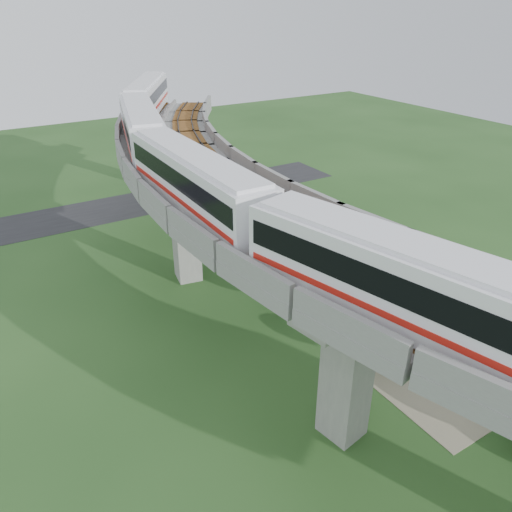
% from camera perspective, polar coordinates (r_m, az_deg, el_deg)
% --- Properties ---
extents(ground, '(160.00, 160.00, 0.00)m').
position_cam_1_polar(ground, '(36.67, -2.13, -9.70)').
color(ground, '#24491D').
rests_on(ground, ground).
extents(dirt_lot, '(18.00, 26.00, 0.04)m').
position_cam_1_polar(dirt_lot, '(42.86, 15.82, -4.80)').
color(dirt_lot, gray).
rests_on(dirt_lot, ground).
extents(asphalt_road, '(60.00, 8.00, 0.03)m').
position_cam_1_polar(asphalt_road, '(61.51, -16.12, 5.21)').
color(asphalt_road, '#232326').
rests_on(asphalt_road, ground).
extents(viaduct, '(19.58, 73.98, 11.40)m').
position_cam_1_polar(viaduct, '(33.92, 3.28, 4.71)').
color(viaduct, '#99968E').
rests_on(viaduct, ground).
extents(metro_train, '(14.37, 60.83, 3.64)m').
position_cam_1_polar(metro_train, '(37.58, -7.07, 12.07)').
color(metro_train, white).
rests_on(metro_train, ground).
extents(fence, '(3.87, 38.73, 1.50)m').
position_cam_1_polar(fence, '(41.03, 9.82, -4.44)').
color(fence, '#2D382D').
rests_on(fence, ground).
extents(tree_0, '(2.33, 2.33, 2.94)m').
position_cam_1_polar(tree_0, '(59.36, -3.04, 7.47)').
color(tree_0, '#382314').
rests_on(tree_0, ground).
extents(tree_1, '(2.31, 2.31, 3.03)m').
position_cam_1_polar(tree_1, '(50.93, -1.97, 4.16)').
color(tree_1, '#382314').
rests_on(tree_1, ground).
extents(tree_2, '(2.73, 2.73, 3.43)m').
position_cam_1_polar(tree_2, '(39.82, 3.60, -2.55)').
color(tree_2, '#382314').
rests_on(tree_2, ground).
extents(tree_3, '(2.24, 2.24, 3.29)m').
position_cam_1_polar(tree_3, '(34.16, 14.35, -8.99)').
color(tree_3, '#382314').
rests_on(tree_3, ground).
extents(car_white, '(3.42, 4.18, 1.34)m').
position_cam_1_polar(car_white, '(37.08, 15.71, -9.05)').
color(car_white, white).
rests_on(car_white, dirt_lot).
extents(car_red, '(3.80, 3.02, 1.21)m').
position_cam_1_polar(car_red, '(41.07, 16.23, -5.35)').
color(car_red, '#A0280E').
rests_on(car_red, dirt_lot).
extents(car_dark, '(3.75, 1.60, 1.08)m').
position_cam_1_polar(car_dark, '(48.48, 12.45, 0.32)').
color(car_dark, black).
rests_on(car_dark, dirt_lot).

